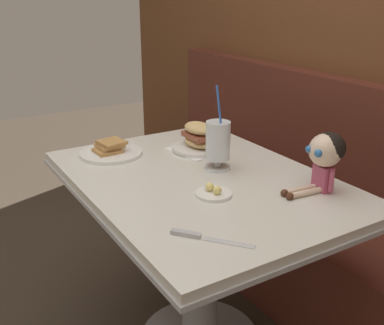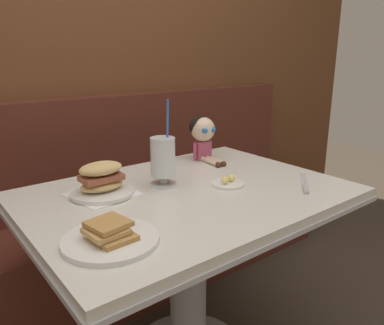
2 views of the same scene
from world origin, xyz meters
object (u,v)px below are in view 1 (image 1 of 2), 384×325
object	(u,v)px
toast_plate	(110,151)
milkshake_glass	(218,143)
butter_knife	(198,236)
sandwich_plate	(199,139)
seated_doll	(325,153)
butter_saucer	(214,193)

from	to	relation	value
toast_plate	milkshake_glass	xyz separation A→B (m)	(0.35, 0.28, 0.08)
toast_plate	butter_knife	distance (m)	0.75
milkshake_glass	sandwich_plate	xyz separation A→B (m)	(-0.22, 0.05, -0.05)
butter_knife	seated_doll	world-z (taller)	seated_doll
sandwich_plate	butter_saucer	bearing A→B (deg)	-26.02
milkshake_glass	seated_doll	distance (m)	0.39
milkshake_glass	toast_plate	bearing A→B (deg)	-141.29
butter_saucer	seated_doll	xyz separation A→B (m)	(0.15, 0.33, 0.12)
butter_saucer	butter_knife	distance (m)	0.28
butter_knife	toast_plate	bearing A→B (deg)	176.04
milkshake_glass	sandwich_plate	size ratio (longest dim) A/B	1.38
seated_doll	milkshake_glass	bearing A→B (deg)	-151.41
butter_saucer	seated_doll	size ratio (longest dim) A/B	0.54
milkshake_glass	butter_knife	distance (m)	0.52
toast_plate	seated_doll	world-z (taller)	seated_doll
milkshake_glass	seated_doll	size ratio (longest dim) A/B	1.41
seated_doll	sandwich_plate	bearing A→B (deg)	-166.68
milkshake_glass	butter_knife	bearing A→B (deg)	-40.26
milkshake_glass	butter_saucer	distance (m)	0.25
milkshake_glass	butter_knife	xyz separation A→B (m)	(0.39, -0.33, -0.10)
milkshake_glass	butter_saucer	size ratio (longest dim) A/B	2.63
seated_doll	toast_plate	bearing A→B (deg)	-145.97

